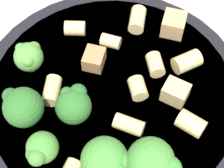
{
  "coord_description": "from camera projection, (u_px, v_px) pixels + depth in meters",
  "views": [
    {
      "loc": [
        -0.18,
        0.06,
        0.34
      ],
      "look_at": [
        0.0,
        0.0,
        0.04
      ],
      "focal_mm": 60.0,
      "sensor_mm": 36.0,
      "label": 1
    }
  ],
  "objects": [
    {
      "name": "pasta_bowl",
      "position": [
        112.0,
        96.0,
        0.37
      ],
      "size": [
        0.27,
        0.27,
        0.03
      ],
      "color": "black",
      "rests_on": "ground_plane"
    },
    {
      "name": "rigatoni_7",
      "position": [
        111.0,
        41.0,
        0.39
      ],
      "size": [
        0.02,
        0.02,
        0.01
      ],
      "primitive_type": "cylinder",
      "rotation": [
        1.57,
        0.0,
        2.47
      ],
      "color": "#E0C67F",
      "rests_on": "pasta_bowl"
    },
    {
      "name": "rigatoni_2",
      "position": [
        137.0,
        20.0,
        0.4
      ],
      "size": [
        0.03,
        0.03,
        0.02
      ],
      "primitive_type": "cylinder",
      "rotation": [
        1.57,
        0.0,
        1.06
      ],
      "color": "#E0C67F",
      "rests_on": "pasta_bowl"
    },
    {
      "name": "rigatoni_5",
      "position": [
        133.0,
        123.0,
        0.34
      ],
      "size": [
        0.03,
        0.03,
        0.01
      ],
      "primitive_type": "cylinder",
      "rotation": [
        1.57,
        0.0,
        2.4
      ],
      "color": "#E0C67F",
      "rests_on": "pasta_bowl"
    },
    {
      "name": "rigatoni_3",
      "position": [
        52.0,
        90.0,
        0.35
      ],
      "size": [
        0.03,
        0.03,
        0.02
      ],
      "primitive_type": "cylinder",
      "rotation": [
        1.57,
        0.0,
        1.13
      ],
      "color": "#E0C67F",
      "rests_on": "pasta_bowl"
    },
    {
      "name": "rigatoni_9",
      "position": [
        186.0,
        60.0,
        0.37
      ],
      "size": [
        0.02,
        0.03,
        0.02
      ],
      "primitive_type": "cylinder",
      "rotation": [
        1.57,
        0.0,
        0.12
      ],
      "color": "#E0C67F",
      "rests_on": "pasta_bowl"
    },
    {
      "name": "broccoli_floret_5",
      "position": [
        29.0,
        56.0,
        0.36
      ],
      "size": [
        0.03,
        0.03,
        0.03
      ],
      "color": "#84AD60",
      "rests_on": "pasta_bowl"
    },
    {
      "name": "chicken_chunk_3",
      "position": [
        174.0,
        24.0,
        0.39
      ],
      "size": [
        0.03,
        0.03,
        0.02
      ],
      "primitive_type": "cube",
      "rotation": [
        0.0,
        0.0,
        2.51
      ],
      "color": "tan",
      "rests_on": "pasta_bowl"
    },
    {
      "name": "ground_plane",
      "position": [
        112.0,
        105.0,
        0.39
      ],
      "size": [
        2.0,
        2.0,
        0.0
      ],
      "primitive_type": "plane",
      "color": "#BCB29E"
    },
    {
      "name": "broccoli_floret_3",
      "position": [
        74.0,
        105.0,
        0.33
      ],
      "size": [
        0.03,
        0.03,
        0.04
      ],
      "color": "#9EC175",
      "rests_on": "pasta_bowl"
    },
    {
      "name": "rigatoni_4",
      "position": [
        155.0,
        65.0,
        0.37
      ],
      "size": [
        0.02,
        0.02,
        0.02
      ],
      "primitive_type": "cylinder",
      "rotation": [
        1.57,
        0.0,
        1.4
      ],
      "color": "#E0C67F",
      "rests_on": "pasta_bowl"
    },
    {
      "name": "broccoli_floret_1",
      "position": [
        22.0,
        106.0,
        0.32
      ],
      "size": [
        0.04,
        0.04,
        0.04
      ],
      "color": "#84AD60",
      "rests_on": "pasta_bowl"
    },
    {
      "name": "broccoli_floret_4",
      "position": [
        107.0,
        162.0,
        0.3
      ],
      "size": [
        0.04,
        0.04,
        0.04
      ],
      "color": "#84AD60",
      "rests_on": "pasta_bowl"
    },
    {
      "name": "rigatoni_6",
      "position": [
        138.0,
        88.0,
        0.35
      ],
      "size": [
        0.02,
        0.02,
        0.02
      ],
      "primitive_type": "cylinder",
      "rotation": [
        1.57,
        0.0,
        1.44
      ],
      "color": "#E0C67F",
      "rests_on": "pasta_bowl"
    },
    {
      "name": "rigatoni_8",
      "position": [
        75.0,
        28.0,
        0.39
      ],
      "size": [
        0.02,
        0.03,
        0.02
      ],
      "primitive_type": "cylinder",
      "rotation": [
        1.57,
        0.0,
        2.75
      ],
      "color": "#E0C67F",
      "rests_on": "pasta_bowl"
    },
    {
      "name": "rigatoni_0",
      "position": [
        191.0,
        124.0,
        0.33
      ],
      "size": [
        0.03,
        0.03,
        0.02
      ],
      "primitive_type": "cylinder",
      "rotation": [
        1.57,
        0.0,
        2.18
      ],
      "color": "#E0C67F",
      "rests_on": "pasta_bowl"
    },
    {
      "name": "broccoli_floret_0",
      "position": [
        41.0,
        149.0,
        0.31
      ],
      "size": [
        0.03,
        0.03,
        0.03
      ],
      "color": "#84AD60",
      "rests_on": "pasta_bowl"
    },
    {
      "name": "chicken_chunk_0",
      "position": [
        94.0,
        59.0,
        0.37
      ],
      "size": [
        0.03,
        0.03,
        0.02
      ],
      "primitive_type": "cube",
      "rotation": [
        0.0,
        0.0,
        2.54
      ],
      "color": "#A87A4C",
      "rests_on": "pasta_bowl"
    },
    {
      "name": "broccoli_floret_2",
      "position": [
        155.0,
        162.0,
        0.29
      ],
      "size": [
        0.04,
        0.04,
        0.05
      ],
      "color": "#93B766",
      "rests_on": "pasta_bowl"
    },
    {
      "name": "chicken_chunk_2",
      "position": [
        175.0,
        92.0,
        0.35
      ],
      "size": [
        0.03,
        0.03,
        0.02
      ],
      "primitive_type": "cube",
      "rotation": [
        0.0,
        0.0,
        0.71
      ],
      "color": "tan",
      "rests_on": "pasta_bowl"
    }
  ]
}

